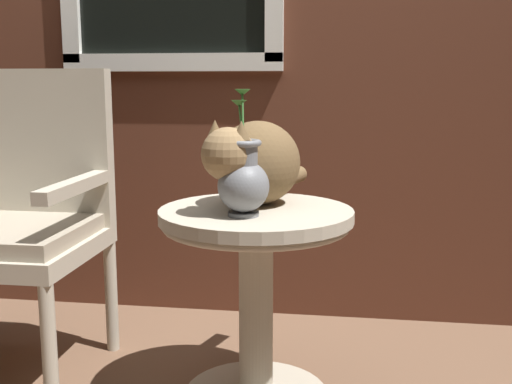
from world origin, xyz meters
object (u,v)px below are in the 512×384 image
Objects in this scene: wicker_chair at (19,210)px; cat at (254,162)px; pewter_vase_with_ivy at (243,180)px; wicker_side_table at (256,271)px.

wicker_chair is 1.82× the size of cat.
wicker_chair is 0.84m from pewter_vase_with_ivy.
pewter_vase_with_ivy is at bearing -92.53° from cat.
wicker_chair is at bearing 163.22° from pewter_vase_with_ivy.
wicker_chair reaches higher than wicker_side_table.
cat is at bearing -6.11° from wicker_chair.
wicker_chair is at bearing 170.16° from wicker_side_table.
pewter_vase_with_ivy is (0.79, -0.24, 0.16)m from wicker_chair.
cat is at bearing 103.64° from wicker_side_table.
pewter_vase_with_ivy is at bearing -16.78° from wicker_chair.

